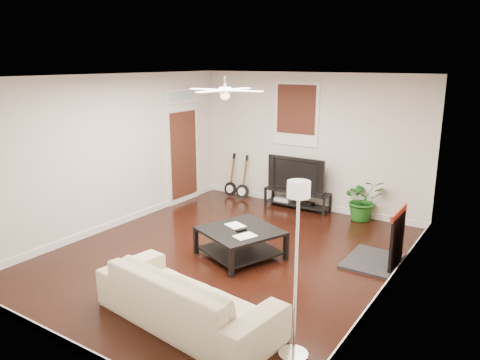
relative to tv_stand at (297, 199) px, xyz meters
The scene contains 14 objects.
room 3.03m from the tv_stand, 87.41° to the right, with size 5.01×6.01×2.81m.
brick_accent 3.38m from the tv_stand, 34.25° to the right, with size 0.02×2.20×2.80m, color #B5513A.
fireplace 2.94m from the tv_stand, 37.43° to the right, with size 0.80×1.10×0.92m, color black.
window_back 1.77m from the tv_stand, 132.49° to the left, with size 1.00×0.06×1.30m, color #3D1810.
door_left 2.71m from the tv_stand, 159.34° to the right, with size 0.08×1.00×2.50m, color white.
tv_stand is the anchor object (origin of this frame).
tv 0.56m from the tv_stand, 90.00° to the left, with size 1.25×0.16×0.72m, color black.
coffee_table 2.75m from the tv_stand, 82.59° to the right, with size 1.09×1.09×0.46m, color black.
sofa 4.73m from the tv_stand, 79.39° to the right, with size 2.35×0.92×0.69m, color #BCA48D.
floor_lamp 5.12m from the tv_stand, 63.98° to the right, with size 0.32×0.32×1.92m, color silver, non-canonical shape.
potted_plant 1.41m from the tv_stand, ahead, with size 0.75×0.65×0.84m, color #1D601B.
guitar_left 1.71m from the tv_stand, behind, with size 0.31×0.22×0.99m, color black, non-canonical shape.
guitar_right 1.36m from the tv_stand, behind, with size 0.31×0.22×0.99m, color black, non-canonical shape.
ceiling_fan 3.68m from the tv_stand, 87.41° to the right, with size 1.24×1.24×0.32m, color white, non-canonical shape.
Camera 1 is at (3.95, -5.62, 3.01)m, focal length 34.47 mm.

